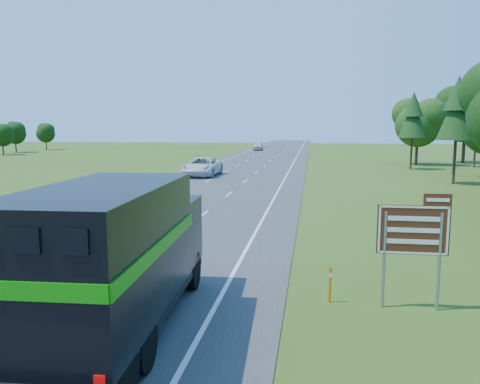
{
  "coord_description": "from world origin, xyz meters",
  "views": [
    {
      "loc": [
        8.2,
        -6.66,
        5.23
      ],
      "look_at": [
        4.44,
        17.7,
        1.81
      ],
      "focal_mm": 35.0,
      "sensor_mm": 36.0,
      "label": 1
    }
  ],
  "objects_px": {
    "far_car": "(258,146)",
    "horse_truck": "(116,255)",
    "white_suv": "(202,166)",
    "exit_sign": "(414,235)"
  },
  "relations": [
    {
      "from": "far_car",
      "to": "horse_truck",
      "type": "bearing_deg",
      "value": -86.81
    },
    {
      "from": "white_suv",
      "to": "far_car",
      "type": "relative_size",
      "value": 1.41
    },
    {
      "from": "white_suv",
      "to": "far_car",
      "type": "distance_m",
      "value": 56.67
    },
    {
      "from": "far_car",
      "to": "exit_sign",
      "type": "height_order",
      "value": "exit_sign"
    },
    {
      "from": "far_car",
      "to": "exit_sign",
      "type": "bearing_deg",
      "value": -81.97
    },
    {
      "from": "horse_truck",
      "to": "exit_sign",
      "type": "height_order",
      "value": "horse_truck"
    },
    {
      "from": "horse_truck",
      "to": "white_suv",
      "type": "bearing_deg",
      "value": 97.39
    },
    {
      "from": "exit_sign",
      "to": "far_car",
      "type": "bearing_deg",
      "value": 99.03
    },
    {
      "from": "horse_truck",
      "to": "white_suv",
      "type": "xyz_separation_m",
      "value": [
        -6.93,
        38.39,
        -1.08
      ]
    },
    {
      "from": "far_car",
      "to": "white_suv",
      "type": "bearing_deg",
      "value": -90.78
    }
  ]
}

